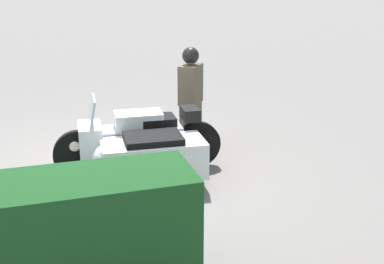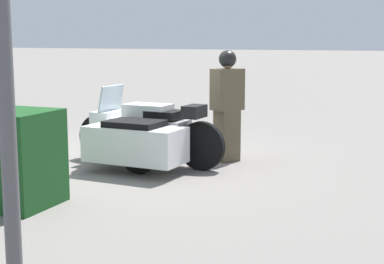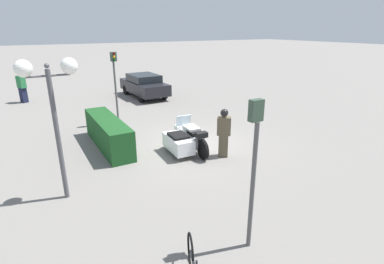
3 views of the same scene
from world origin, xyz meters
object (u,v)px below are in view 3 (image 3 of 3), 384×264
at_px(traffic_light_far, 254,154).
at_px(parked_car_background, 144,85).
at_px(twin_lamp_post, 50,88).
at_px(pedestrian_bystander, 22,87).
at_px(hedge_bush_curbside, 108,133).
at_px(police_motorcycle, 183,139).
at_px(traffic_light_near, 115,78).
at_px(officer_rider, 224,132).

bearing_deg(traffic_light_far, parked_car_background, -13.49).
xyz_separation_m(twin_lamp_post, pedestrian_bystander, (12.63, 0.55, -2.03)).
bearing_deg(parked_car_background, hedge_bush_curbside, 147.45).
bearing_deg(hedge_bush_curbside, police_motorcycle, -129.79).
xyz_separation_m(hedge_bush_curbside, pedestrian_bystander, (9.60, 2.51, 0.37)).
distance_m(police_motorcycle, pedestrian_bystander, 12.39).
relative_size(traffic_light_near, pedestrian_bystander, 1.79).
xyz_separation_m(hedge_bush_curbside, twin_lamp_post, (-3.03, 1.96, 2.40)).
height_order(police_motorcycle, parked_car_background, parked_car_background).
bearing_deg(traffic_light_far, pedestrian_bystander, 11.71).
xyz_separation_m(twin_lamp_post, traffic_light_near, (5.60, -3.11, -0.78)).
height_order(police_motorcycle, pedestrian_bystander, pedestrian_bystander).
relative_size(hedge_bush_curbside, traffic_light_near, 1.16).
bearing_deg(parked_car_background, police_motorcycle, 164.84).
relative_size(traffic_light_far, parked_car_background, 0.72).
bearing_deg(pedestrian_bystander, traffic_light_far, -105.38).
xyz_separation_m(police_motorcycle, parked_car_background, (9.29, -2.13, 0.29)).
relative_size(twin_lamp_post, traffic_light_near, 1.10).
height_order(police_motorcycle, officer_rider, officer_rider).
distance_m(twin_lamp_post, traffic_light_far, 4.95).
relative_size(hedge_bush_curbside, twin_lamp_post, 1.05).
bearing_deg(police_motorcycle, parked_car_background, -9.62).
height_order(traffic_light_near, pedestrian_bystander, traffic_light_near).
bearing_deg(officer_rider, traffic_light_near, -123.75).
bearing_deg(officer_rider, police_motorcycle, -100.77).
relative_size(twin_lamp_post, traffic_light_far, 1.17).
xyz_separation_m(police_motorcycle, hedge_bush_curbside, (1.85, 2.22, 0.06)).
height_order(hedge_bush_curbside, parked_car_background, parked_car_background).
xyz_separation_m(police_motorcycle, traffic_light_far, (-5.03, 1.20, 1.58)).
bearing_deg(police_motorcycle, traffic_light_near, 16.89).
distance_m(traffic_light_far, pedestrian_bystander, 16.89).
xyz_separation_m(police_motorcycle, pedestrian_bystander, (11.45, 4.73, 0.44)).
distance_m(hedge_bush_curbside, parked_car_background, 8.62).
distance_m(police_motorcycle, twin_lamp_post, 4.99).
xyz_separation_m(twin_lamp_post, parked_car_background, (10.47, -6.31, -2.18)).
height_order(traffic_light_far, parked_car_background, traffic_light_far).
bearing_deg(officer_rider, parked_car_background, -150.72).
bearing_deg(traffic_light_near, twin_lamp_post, -32.49).
relative_size(officer_rider, pedestrian_bystander, 0.94).
distance_m(twin_lamp_post, traffic_light_near, 6.46).
bearing_deg(twin_lamp_post, hedge_bush_curbside, -32.92).
relative_size(police_motorcycle, traffic_light_far, 0.80).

